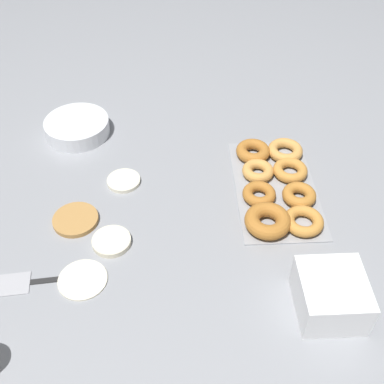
% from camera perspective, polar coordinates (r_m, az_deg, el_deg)
% --- Properties ---
extents(ground_plane, '(3.00, 3.00, 0.00)m').
position_cam_1_polar(ground_plane, '(1.23, -4.68, -2.94)').
color(ground_plane, gray).
extents(pancake_0, '(0.09, 0.09, 0.01)m').
position_cam_1_polar(pancake_0, '(1.33, -8.10, 1.33)').
color(pancake_0, silver).
rests_on(pancake_0, ground_plane).
extents(pancake_1, '(0.11, 0.11, 0.01)m').
position_cam_1_polar(pancake_1, '(1.25, -13.63, -3.20)').
color(pancake_1, '#B27F42').
rests_on(pancake_1, ground_plane).
extents(pancake_2, '(0.09, 0.09, 0.01)m').
position_cam_1_polar(pancake_2, '(1.18, -9.51, -5.79)').
color(pancake_2, beige).
rests_on(pancake_2, ground_plane).
extents(pancake_3, '(0.11, 0.11, 0.01)m').
position_cam_1_polar(pancake_3, '(1.13, -12.85, -10.03)').
color(pancake_3, silver).
rests_on(pancake_3, ground_plane).
extents(donut_tray, '(0.39, 0.22, 0.04)m').
position_cam_1_polar(donut_tray, '(1.30, 9.91, 0.69)').
color(donut_tray, '#93969B').
rests_on(donut_tray, ground_plane).
extents(batter_bowl, '(0.19, 0.19, 0.05)m').
position_cam_1_polar(batter_bowl, '(1.51, -13.44, 7.48)').
color(batter_bowl, white).
rests_on(batter_bowl, ground_plane).
extents(container_stack, '(0.15, 0.14, 0.09)m').
position_cam_1_polar(container_stack, '(1.07, 16.13, -11.66)').
color(container_stack, white).
rests_on(container_stack, ground_plane).
extents(spatula, '(0.07, 0.29, 0.01)m').
position_cam_1_polar(spatula, '(1.17, -20.25, -10.17)').
color(spatula, black).
rests_on(spatula, ground_plane).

